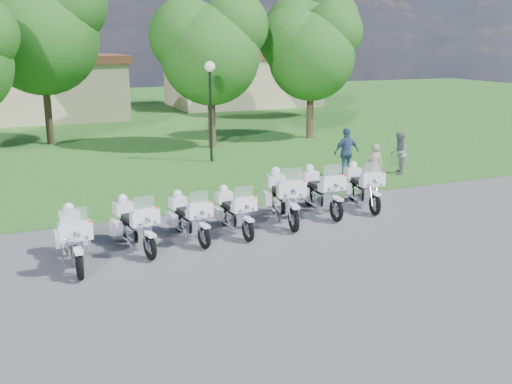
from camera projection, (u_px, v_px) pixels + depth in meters
name	position (u px, v px, depth m)	size (l,w,h in m)	color
ground	(264.00, 239.00, 14.87)	(100.00, 100.00, 0.00)	#59595E
grass_lawn	(109.00, 116.00, 38.99)	(100.00, 48.00, 0.01)	#26631F
motorcycle_0	(73.00, 237.00, 13.05)	(0.77, 2.33, 1.56)	black
motorcycle_1	(134.00, 224.00, 14.06)	(1.00, 2.22, 1.51)	black
motorcycle_2	(189.00, 217.00, 14.77)	(0.90, 2.11, 1.42)	black
motorcycle_3	(234.00, 211.00, 15.31)	(0.78, 2.11, 1.42)	black
motorcycle_4	(283.00, 196.00, 16.26)	(1.08, 2.54, 1.72)	black
motorcycle_5	(320.00, 190.00, 17.06)	(0.80, 2.41, 1.62)	black
motorcycle_6	(362.00, 186.00, 17.67)	(0.98, 2.33, 1.57)	black
lamp_post	(210.00, 87.00, 23.62)	(0.44, 0.44, 4.21)	black
tree_1	(39.00, 26.00, 27.22)	(6.45, 5.50, 8.60)	#38281C
tree_2	(209.00, 45.00, 26.48)	(5.44, 4.64, 7.26)	#38281C
tree_3	(310.00, 49.00, 29.24)	(5.24, 4.47, 6.99)	#38281C
tree_4	(312.00, 34.00, 37.77)	(6.14, 5.24, 8.19)	#38281C
building_west	(11.00, 87.00, 37.13)	(14.56, 8.32, 4.10)	tan
building_east	(242.00, 79.00, 45.20)	(11.44, 7.28, 4.10)	tan
bystander_a	(374.00, 166.00, 19.89)	(0.57, 0.38, 1.57)	tan
bystander_b	(399.00, 153.00, 21.95)	(0.80, 0.62, 1.64)	gray
bystander_c	(346.00, 153.00, 21.49)	(1.09, 0.45, 1.86)	#33517C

